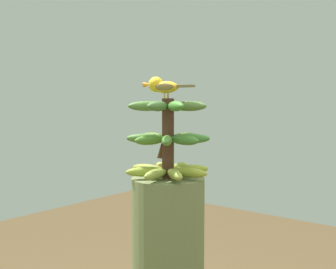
# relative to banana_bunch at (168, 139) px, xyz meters

# --- Properties ---
(banana_bunch) EXTENTS (0.32, 0.32, 0.29)m
(banana_bunch) POSITION_rel_banana_bunch_xyz_m (0.00, 0.00, 0.00)
(banana_bunch) COLOR #4C2D1E
(banana_bunch) RESTS_ON banana_tree
(perched_bird) EXTENTS (0.07, 0.20, 0.08)m
(perched_bird) POSITION_rel_banana_bunch_xyz_m (0.02, -0.01, 0.19)
(perched_bird) COLOR #C68933
(perched_bird) RESTS_ON banana_bunch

